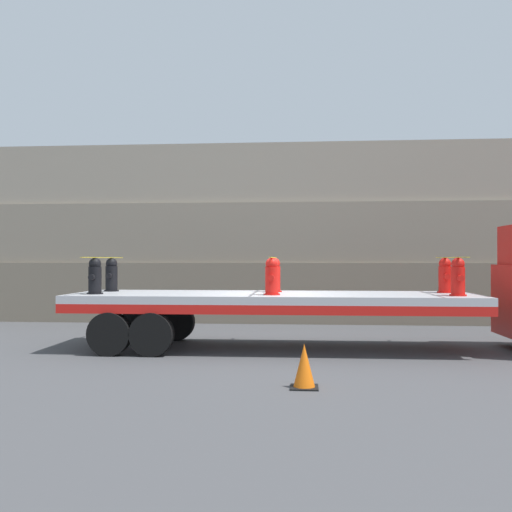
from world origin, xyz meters
name	(u,v)px	position (x,y,z in m)	size (l,w,h in m)	color
ground_plane	(273,349)	(0.00, 0.00, 0.00)	(120.00, 120.00, 0.00)	#474749
rock_cliff	(283,234)	(0.00, 6.66, 2.93)	(60.00, 3.30, 5.86)	#706656
flatbed_trailer	(248,304)	(-0.58, 0.00, 1.04)	(9.20, 2.64, 1.28)	#B2B2B7
fire_hydrant_black_near_0	(95,277)	(-4.00, -0.56, 1.68)	(0.36, 0.52, 0.82)	black
fire_hydrant_black_far_0	(111,275)	(-4.00, 0.56, 1.68)	(0.36, 0.52, 0.82)	black
fire_hydrant_red_near_1	(272,277)	(0.00, -0.56, 1.68)	(0.36, 0.52, 0.82)	red
fire_hydrant_red_far_1	(274,276)	(0.00, 0.56, 1.68)	(0.36, 0.52, 0.82)	red
fire_hydrant_red_near_2	(458,277)	(4.00, -0.56, 1.68)	(0.36, 0.52, 0.82)	red
fire_hydrant_red_far_2	(445,276)	(4.00, 0.56, 1.68)	(0.36, 0.52, 0.82)	red
cargo_strap_rear	(104,258)	(-4.00, 0.00, 2.11)	(0.05, 2.75, 0.01)	yellow
cargo_strap_middle	(273,257)	(0.00, 0.00, 2.11)	(0.05, 2.75, 0.01)	yellow
cargo_strap_front	(451,257)	(4.00, 0.00, 2.11)	(0.05, 2.75, 0.01)	yellow
traffic_cone	(304,366)	(0.70, -3.92, 0.35)	(0.45, 0.45, 0.71)	black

